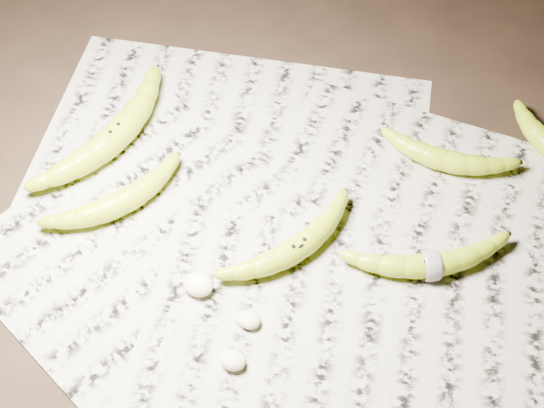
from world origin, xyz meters
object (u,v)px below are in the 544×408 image
at_px(banana_left_b, 119,202).
at_px(banana_taped, 431,264).
at_px(banana_upper_a, 446,159).
at_px(banana_center, 297,247).
at_px(banana_left_a, 115,135).

xyz_separation_m(banana_left_b, banana_taped, (0.41, 0.06, -0.00)).
relative_size(banana_left_b, banana_upper_a, 1.08).
height_order(banana_center, banana_taped, banana_center).
bearing_deg(banana_taped, banana_left_a, 146.05).
bearing_deg(banana_upper_a, banana_taped, -85.29).
bearing_deg(banana_center, banana_taped, -45.65).
height_order(banana_left_a, banana_upper_a, banana_left_a).
bearing_deg(banana_left_b, banana_upper_a, -23.59).
height_order(banana_center, banana_upper_a, banana_center).
bearing_deg(banana_taped, banana_upper_a, 68.60).
bearing_deg(banana_left_b, banana_center, -49.79).
relative_size(banana_center, banana_upper_a, 1.11).
distance_m(banana_left_b, banana_center, 0.25).
bearing_deg(banana_center, banana_left_a, 106.82).
bearing_deg(banana_left_b, banana_left_a, 66.40).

